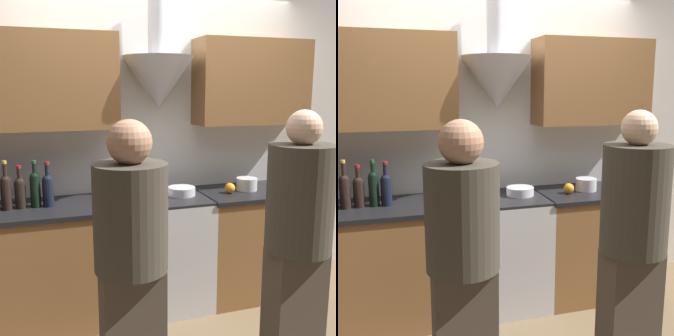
% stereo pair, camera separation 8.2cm
% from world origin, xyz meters
% --- Properties ---
extents(ground_plane, '(12.00, 12.00, 0.00)m').
position_xyz_m(ground_plane, '(0.00, 0.00, 0.00)').
color(ground_plane, brown).
extents(wall_back, '(8.40, 0.57, 2.60)m').
position_xyz_m(wall_back, '(-0.09, 0.61, 1.48)').
color(wall_back, white).
rests_on(wall_back, ground_plane).
extents(counter_left, '(1.50, 0.62, 0.91)m').
position_xyz_m(counter_left, '(-1.07, 0.34, 0.45)').
color(counter_left, brown).
rests_on(counter_left, ground_plane).
extents(counter_right, '(1.00, 0.62, 0.91)m').
position_xyz_m(counter_right, '(0.82, 0.34, 0.45)').
color(counter_right, brown).
rests_on(counter_right, ground_plane).
extents(stove_range, '(0.67, 0.60, 0.91)m').
position_xyz_m(stove_range, '(0.00, 0.34, 0.46)').
color(stove_range, silver).
rests_on(stove_range, ground_plane).
extents(wine_bottle_6, '(0.07, 0.07, 0.35)m').
position_xyz_m(wine_bottle_6, '(-1.16, 0.34, 1.05)').
color(wine_bottle_6, black).
rests_on(wine_bottle_6, counter_left).
extents(wine_bottle_7, '(0.08, 0.08, 0.31)m').
position_xyz_m(wine_bottle_7, '(-1.07, 0.35, 1.03)').
color(wine_bottle_7, black).
rests_on(wine_bottle_7, counter_left).
extents(wine_bottle_8, '(0.07, 0.07, 0.34)m').
position_xyz_m(wine_bottle_8, '(-0.96, 0.35, 1.05)').
color(wine_bottle_8, black).
rests_on(wine_bottle_8, counter_left).
extents(wine_bottle_9, '(0.08, 0.08, 0.33)m').
position_xyz_m(wine_bottle_9, '(-0.88, 0.34, 1.04)').
color(wine_bottle_9, black).
rests_on(wine_bottle_9, counter_left).
extents(stock_pot, '(0.26, 0.26, 0.13)m').
position_xyz_m(stock_pot, '(-0.15, 0.40, 0.97)').
color(stock_pot, silver).
rests_on(stock_pot, stove_range).
extents(mixing_bowl, '(0.22, 0.22, 0.07)m').
position_xyz_m(mixing_bowl, '(0.15, 0.35, 0.94)').
color(mixing_bowl, silver).
rests_on(mixing_bowl, stove_range).
extents(orange_fruit, '(0.09, 0.09, 0.09)m').
position_xyz_m(orange_fruit, '(0.55, 0.29, 0.95)').
color(orange_fruit, orange).
rests_on(orange_fruit, counter_right).
extents(saucepan, '(0.17, 0.17, 0.10)m').
position_xyz_m(saucepan, '(0.73, 0.35, 0.96)').
color(saucepan, silver).
rests_on(saucepan, counter_right).
extents(chefs_knife, '(0.22, 0.09, 0.01)m').
position_xyz_m(chefs_knife, '(1.06, 0.30, 0.91)').
color(chefs_knife, silver).
rests_on(chefs_knife, counter_right).
extents(person_foreground_left, '(0.36, 0.36, 1.61)m').
position_xyz_m(person_foreground_left, '(-0.54, -0.83, 0.88)').
color(person_foreground_left, '#473D33').
rests_on(person_foreground_left, ground_plane).
extents(person_foreground_right, '(0.38, 0.38, 1.64)m').
position_xyz_m(person_foreground_right, '(0.45, -0.78, 0.89)').
color(person_foreground_right, '#473D33').
rests_on(person_foreground_right, ground_plane).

